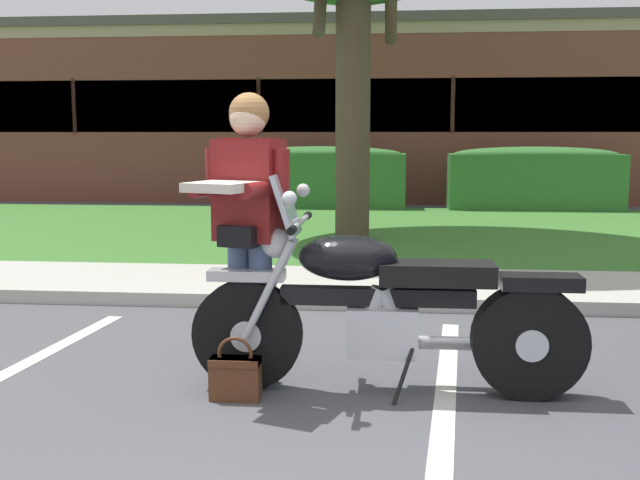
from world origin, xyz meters
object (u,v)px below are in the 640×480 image
(hedge_left, at_px, (321,177))
(hedge_center_left, at_px, (534,178))
(brick_building, at_px, (438,116))
(handbag, at_px, (235,374))
(rider_person, at_px, (247,216))
(motorcycle, at_px, (400,309))

(hedge_left, bearing_deg, hedge_center_left, 0.00)
(hedge_left, relative_size, brick_building, 0.14)
(handbag, bearing_deg, rider_person, 83.12)
(motorcycle, bearing_deg, handbag, -167.11)
(rider_person, relative_size, brick_building, 0.07)
(motorcycle, bearing_deg, hedge_left, 98.07)
(handbag, height_order, hedge_left, hedge_left)
(rider_person, xyz_separation_m, hedge_left, (-0.62, 10.51, -0.36))
(handbag, distance_m, brick_building, 17.61)
(rider_person, relative_size, hedge_center_left, 0.53)
(motorcycle, distance_m, hedge_left, 10.66)
(hedge_left, bearing_deg, handbag, -86.89)
(hedge_left, height_order, hedge_center_left, same)
(rider_person, height_order, brick_building, brick_building)
(hedge_center_left, height_order, brick_building, brick_building)
(motorcycle, height_order, brick_building, brick_building)
(brick_building, bearing_deg, handbag, -96.64)
(hedge_left, bearing_deg, brick_building, 68.52)
(motorcycle, distance_m, rider_person, 1.02)
(motorcycle, bearing_deg, rider_person, 177.18)
(motorcycle, xyz_separation_m, rider_person, (-0.88, 0.04, 0.52))
(hedge_center_left, bearing_deg, handbag, -108.02)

